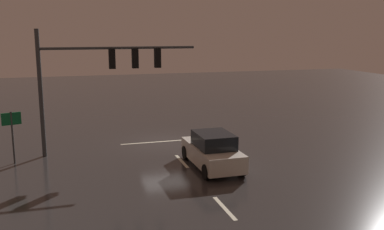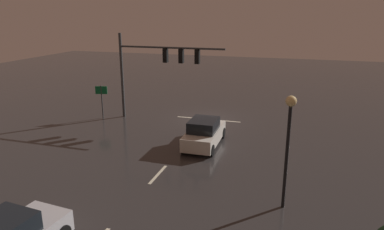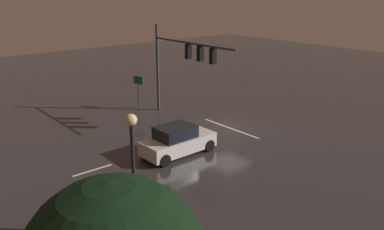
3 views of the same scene
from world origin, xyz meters
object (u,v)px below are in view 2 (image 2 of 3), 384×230
street_lamp_left_kerb (289,131)px  route_sign (102,95)px  traffic_signal_assembly (158,62)px  car_approaching (204,133)px

street_lamp_left_kerb → route_sign: (14.18, -9.31, -1.56)m
route_sign → traffic_signal_assembly: bearing=-168.3°
route_sign → car_approaching: bearing=160.0°
car_approaching → street_lamp_left_kerb: bearing=130.4°
car_approaching → street_lamp_left_kerb: 8.31m
street_lamp_left_kerb → traffic_signal_assembly: bearing=-46.0°
car_approaching → traffic_signal_assembly: bearing=-41.6°
traffic_signal_assembly → street_lamp_left_kerb: traffic_signal_assembly is taller
traffic_signal_assembly → route_sign: (4.34, 0.90, -2.57)m
traffic_signal_assembly → car_approaching: (-4.73, 4.20, -3.63)m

